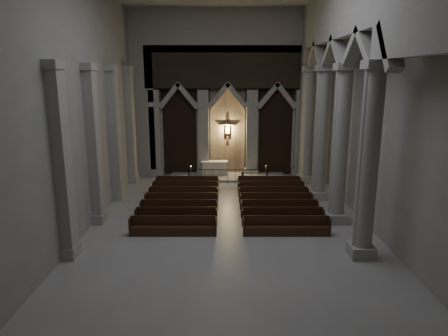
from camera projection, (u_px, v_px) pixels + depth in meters
name	position (u px, v px, depth m)	size (l,w,h in m)	color
room	(230.00, 72.00, 17.55)	(24.00, 24.10, 12.00)	#A3A09B
sanctuary_wall	(228.00, 87.00, 29.01)	(14.00, 0.77, 12.00)	#A8A59C
right_arcade	(346.00, 67.00, 18.80)	(1.00, 24.00, 12.00)	#A8A59C
left_pilasters	(106.00, 141.00, 21.80)	(0.60, 13.00, 8.03)	#A8A59C
sanctuary_step	(228.00, 177.00, 29.59)	(8.50, 2.60, 0.15)	#A8A59C
altar	(214.00, 168.00, 29.98)	(1.99, 0.80, 1.01)	beige
altar_rail	(228.00, 174.00, 27.73)	(5.54, 0.09, 1.09)	black
candle_stand_left	(191.00, 178.00, 28.10)	(0.21, 0.21, 1.23)	#985D2E
candle_stand_right	(265.00, 178.00, 28.22)	(0.21, 0.21, 1.27)	#985D2E
pews	(229.00, 204.00, 22.73)	(9.54, 8.10, 0.92)	black
worshipper	(243.00, 180.00, 26.70)	(0.42, 0.27, 1.14)	black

